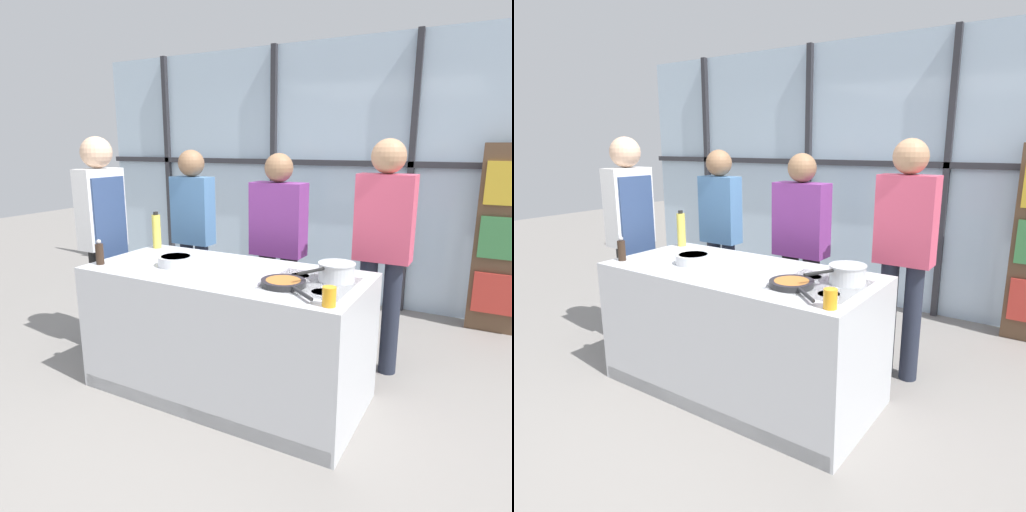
% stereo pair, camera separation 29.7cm
% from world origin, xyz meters
% --- Properties ---
extents(ground_plane, '(18.00, 18.00, 0.00)m').
position_xyz_m(ground_plane, '(0.00, 0.00, 0.00)').
color(ground_plane, gray).
extents(back_window_wall, '(6.40, 0.10, 2.80)m').
position_xyz_m(back_window_wall, '(0.00, 2.34, 1.40)').
color(back_window_wall, silver).
rests_on(back_window_wall, ground_plane).
extents(demo_island, '(1.92, 0.88, 0.90)m').
position_xyz_m(demo_island, '(0.00, -0.00, 0.45)').
color(demo_island, silver).
rests_on(demo_island, ground_plane).
extents(chef, '(0.25, 0.39, 1.80)m').
position_xyz_m(chef, '(-1.28, 0.15, 1.05)').
color(chef, black).
rests_on(chef, ground_plane).
extents(spectator_far_left, '(0.38, 0.24, 1.69)m').
position_xyz_m(spectator_far_left, '(-0.86, 0.83, 0.99)').
color(spectator_far_left, '#232838').
rests_on(spectator_far_left, ground_plane).
extents(spectator_center_left, '(0.45, 0.23, 1.67)m').
position_xyz_m(spectator_center_left, '(0.00, 0.83, 0.94)').
color(spectator_center_left, black).
rests_on(spectator_center_left, ground_plane).
extents(spectator_center_right, '(0.41, 0.25, 1.78)m').
position_xyz_m(spectator_center_right, '(0.86, 0.83, 1.03)').
color(spectator_center_right, '#232838').
rests_on(spectator_center_right, ground_plane).
extents(frying_pan, '(0.42, 0.38, 0.04)m').
position_xyz_m(frying_pan, '(0.50, -0.13, 0.92)').
color(frying_pan, '#232326').
rests_on(frying_pan, demo_island).
extents(saucepan, '(0.27, 0.40, 0.12)m').
position_xyz_m(saucepan, '(0.74, 0.12, 0.97)').
color(saucepan, silver).
rests_on(saucepan, demo_island).
extents(white_plate, '(0.27, 0.27, 0.01)m').
position_xyz_m(white_plate, '(-0.46, 0.15, 0.91)').
color(white_plate, white).
rests_on(white_plate, demo_island).
extents(mixing_bowl, '(0.25, 0.25, 0.07)m').
position_xyz_m(mixing_bowl, '(-0.37, -0.06, 0.94)').
color(mixing_bowl, silver).
rests_on(mixing_bowl, demo_island).
extents(oil_bottle, '(0.07, 0.07, 0.30)m').
position_xyz_m(oil_bottle, '(-0.86, 0.32, 1.05)').
color(oil_bottle, '#E0CC4C').
rests_on(oil_bottle, demo_island).
extents(pepper_grinder, '(0.06, 0.06, 0.18)m').
position_xyz_m(pepper_grinder, '(-0.87, -0.28, 0.98)').
color(pepper_grinder, '#332319').
rests_on(pepper_grinder, demo_island).
extents(juice_glass_near, '(0.08, 0.08, 0.11)m').
position_xyz_m(juice_glass_near, '(0.86, -0.34, 0.96)').
color(juice_glass_near, orange).
rests_on(juice_glass_near, demo_island).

